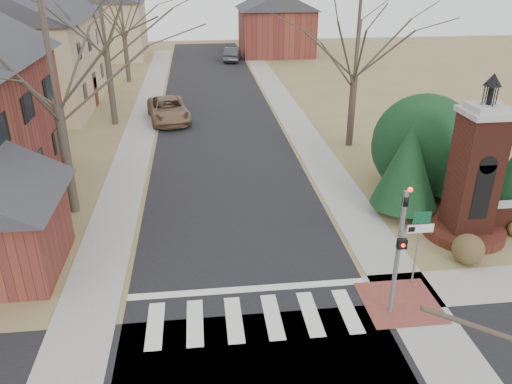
{
  "coord_description": "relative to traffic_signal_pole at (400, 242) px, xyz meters",
  "views": [
    {
      "loc": [
        -1.37,
        -11.45,
        10.07
      ],
      "look_at": [
        0.7,
        6.0,
        1.87
      ],
      "focal_mm": 35.0,
      "sensor_mm": 36.0,
      "label": 1
    }
  ],
  "objects": [
    {
      "name": "ground",
      "position": [
        -4.3,
        -0.57,
        -2.59
      ],
      "size": [
        120.0,
        120.0,
        0.0
      ],
      "primitive_type": "plane",
      "color": "olive",
      "rests_on": "ground"
    },
    {
      "name": "main_street",
      "position": [
        -4.3,
        21.43,
        -2.58
      ],
      "size": [
        8.0,
        70.0,
        0.01
      ],
      "primitive_type": "cube",
      "color": "black",
      "rests_on": "ground"
    },
    {
      "name": "crosswalk_zone",
      "position": [
        -4.3,
        0.23,
        -2.58
      ],
      "size": [
        8.0,
        2.2,
        0.02
      ],
      "primitive_type": "cube",
      "color": "silver",
      "rests_on": "ground"
    },
    {
      "name": "stop_bar",
      "position": [
        -4.3,
        1.73,
        -2.58
      ],
      "size": [
        8.0,
        0.35,
        0.02
      ],
      "primitive_type": "cube",
      "color": "silver",
      "rests_on": "ground"
    },
    {
      "name": "sidewalk_right_main",
      "position": [
        0.9,
        21.43,
        -2.58
      ],
      "size": [
        2.0,
        60.0,
        0.02
      ],
      "primitive_type": "cube",
      "color": "gray",
      "rests_on": "ground"
    },
    {
      "name": "sidewalk_left",
      "position": [
        -9.5,
        21.43,
        -2.58
      ],
      "size": [
        2.0,
        60.0,
        0.02
      ],
      "primitive_type": "cube",
      "color": "gray",
      "rests_on": "ground"
    },
    {
      "name": "curb_apron",
      "position": [
        0.5,
        0.43,
        -2.57
      ],
      "size": [
        2.4,
        2.4,
        0.02
      ],
      "primitive_type": "cube",
      "color": "brown",
      "rests_on": "ground"
    },
    {
      "name": "traffic_signal_pole",
      "position": [
        0.0,
        0.0,
        0.0
      ],
      "size": [
        0.28,
        0.41,
        4.5
      ],
      "color": "slate",
      "rests_on": "ground"
    },
    {
      "name": "sign_post",
      "position": [
        1.29,
        1.41,
        -0.64
      ],
      "size": [
        0.9,
        0.07,
        2.75
      ],
      "color": "slate",
      "rests_on": "ground"
    },
    {
      "name": "brick_gate_monument",
      "position": [
        4.7,
        4.42,
        -0.42
      ],
      "size": [
        3.2,
        3.2,
        6.47
      ],
      "color": "#4F2117",
      "rests_on": "ground"
    },
    {
      "name": "house_stucco_left",
      "position": [
        -17.8,
        26.42,
        2.01
      ],
      "size": [
        9.8,
        12.8,
        9.28
      ],
      "color": "tan",
      "rests_on": "ground"
    },
    {
      "name": "house_distant_left",
      "position": [
        -16.31,
        47.42,
        1.66
      ],
      "size": [
        10.8,
        8.8,
        8.53
      ],
      "color": "tan",
      "rests_on": "ground"
    },
    {
      "name": "house_distant_right",
      "position": [
        3.69,
        47.42,
        1.06
      ],
      "size": [
        8.8,
        8.8,
        7.3
      ],
      "color": "brown",
      "rests_on": "ground"
    },
    {
      "name": "evergreen_near",
      "position": [
        2.9,
        6.43,
        -0.29
      ],
      "size": [
        2.8,
        2.8,
        4.1
      ],
      "color": "#473D33",
      "rests_on": "ground"
    },
    {
      "name": "evergreen_mid",
      "position": [
        6.2,
        7.63,
        0.01
      ],
      "size": [
        3.4,
        3.4,
        4.7
      ],
      "color": "#473D33",
      "rests_on": "ground"
    },
    {
      "name": "evergreen_mass",
      "position": [
        4.7,
        8.93,
        -0.19
      ],
      "size": [
        4.8,
        4.8,
        4.8
      ],
      "primitive_type": "sphere",
      "color": "black",
      "rests_on": "ground"
    },
    {
      "name": "bare_tree_0",
      "position": [
        -11.3,
        8.43,
        5.11
      ],
      "size": [
        8.05,
        8.05,
        11.15
      ],
      "color": "#473D33",
      "rests_on": "ground"
    },
    {
      "name": "bare_tree_3",
      "position": [
        3.2,
        15.43,
        4.1
      ],
      "size": [
        7.0,
        7.0,
        9.7
      ],
      "color": "#473D33",
      "rests_on": "ground"
    },
    {
      "name": "pickup_truck",
      "position": [
        -7.7,
        21.72,
        -1.82
      ],
      "size": [
        3.39,
        5.85,
        1.53
      ],
      "primitive_type": "imported",
      "rotation": [
        0.0,
        0.0,
        0.16
      ],
      "color": "brown",
      "rests_on": "ground"
    },
    {
      "name": "distant_car",
      "position": [
        -1.69,
        43.49,
        -1.85
      ],
      "size": [
        2.29,
        4.69,
        1.48
      ],
      "primitive_type": "imported",
      "rotation": [
        0.0,
        0.0,
        2.98
      ],
      "color": "#33353B",
      "rests_on": "ground"
    },
    {
      "name": "dry_shrub_left",
      "position": [
        3.78,
        2.43,
        -2.02
      ],
      "size": [
        1.14,
        1.14,
        1.14
      ],
      "primitive_type": "sphere",
      "color": "brown",
      "rests_on": "ground"
    }
  ]
}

